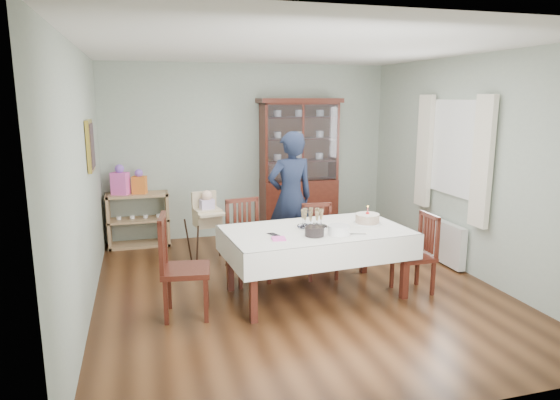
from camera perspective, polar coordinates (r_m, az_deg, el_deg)
name	(u,v)px	position (r m, az deg, el deg)	size (l,w,h in m)	color
floor	(297,288)	(5.92, 1.94, -10.05)	(5.00, 5.00, 0.00)	#593319
room_shell	(284,138)	(6.03, 0.50, 7.05)	(5.00, 5.00, 5.00)	#9EAA99
dining_table	(316,262)	(5.63, 4.10, -7.06)	(2.08, 1.30, 0.76)	#4A1D12
china_cabinet	(299,166)	(7.95, 2.18, 3.95)	(1.30, 0.48, 2.18)	#4A1D12
sideboard	(139,220)	(7.72, -15.85, -2.18)	(0.90, 0.38, 0.80)	tan
picture_frame	(90,146)	(6.08, -20.89, 5.82)	(0.04, 0.48, 0.58)	gold
window	(455,148)	(6.81, 19.41, 5.62)	(0.04, 1.02, 1.22)	white
curtain_left	(482,162)	(6.29, 22.13, 4.05)	(0.07, 0.30, 1.55)	silver
curtain_right	(424,151)	(7.30, 16.18, 5.39)	(0.07, 0.30, 1.55)	silver
radiator	(445,242)	(7.00, 18.32, -4.60)	(0.10, 0.80, 0.55)	white
chair_far_left	(248,257)	(6.06, -3.65, -6.57)	(0.51, 0.51, 0.99)	#4A1D12
chair_far_right	(320,255)	(6.24, 4.54, -6.32)	(0.43, 0.43, 0.89)	#4A1D12
chair_end_left	(185,286)	(5.21, -10.86, -9.66)	(0.53, 0.53, 1.05)	#4A1D12
chair_end_right	(414,269)	(5.95, 15.05, -7.60)	(0.41, 0.41, 0.90)	#4A1D12
woman	(290,198)	(6.60, 1.20, 0.23)	(0.64, 0.42, 1.76)	black
high_chair	(208,235)	(6.70, -8.24, -4.03)	(0.52, 0.52, 1.00)	black
champagne_tray	(312,222)	(5.57, 3.71, -2.51)	(0.34, 0.34, 0.21)	silver
birthday_cake	(367,219)	(5.81, 9.95, -2.16)	(0.32, 0.32, 0.22)	white
plate_stack_dark	(314,231)	(5.25, 3.95, -3.60)	(0.20, 0.20, 0.10)	black
plate_stack_white	(339,230)	(5.33, 6.75, -3.43)	(0.23, 0.23, 0.10)	white
napkin_stack	(279,239)	(5.12, -0.16, -4.44)	(0.14, 0.14, 0.02)	#F65ABF
cutlery	(270,235)	(5.28, -1.11, -3.98)	(0.10, 0.14, 0.01)	silver
cake_knife	(352,234)	(5.36, 8.25, -3.84)	(0.30, 0.03, 0.01)	silver
gift_bag_pink	(120,181)	(7.59, -17.80, 2.06)	(0.28, 0.24, 0.44)	#F65ABF
gift_bag_orange	(139,183)	(7.59, -15.78, 1.92)	(0.23, 0.19, 0.36)	orange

